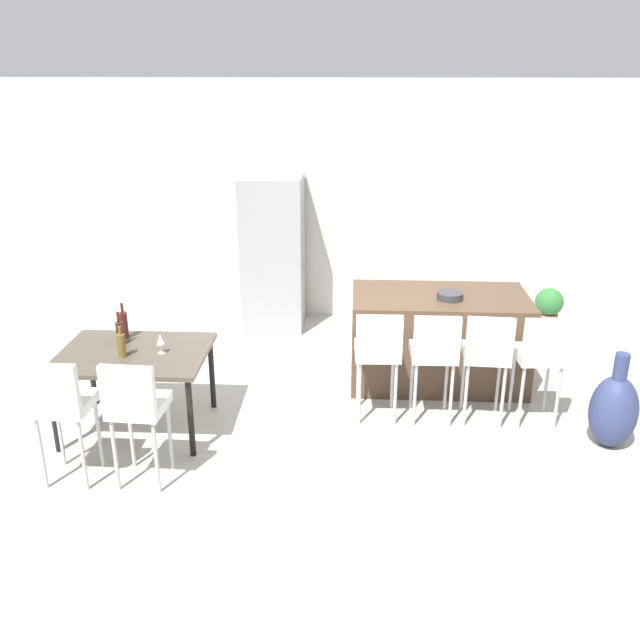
# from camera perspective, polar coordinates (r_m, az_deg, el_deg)

# --- Properties ---
(ground_plane) EXTENTS (10.00, 10.00, 0.00)m
(ground_plane) POSITION_cam_1_polar(r_m,az_deg,el_deg) (6.34, 4.44, -7.99)
(ground_plane) COLOR #ADA89E
(back_wall) EXTENTS (10.00, 0.12, 2.90)m
(back_wall) POSITION_cam_1_polar(r_m,az_deg,el_deg) (8.38, 4.40, 9.83)
(back_wall) COLOR beige
(back_wall) RESTS_ON ground_plane
(kitchen_island) EXTENTS (1.73, 0.94, 0.92)m
(kitchen_island) POSITION_cam_1_polar(r_m,az_deg,el_deg) (6.89, 9.94, -1.54)
(kitchen_island) COLOR #4C3828
(kitchen_island) RESTS_ON ground_plane
(bar_chair_left) EXTENTS (0.42, 0.42, 1.05)m
(bar_chair_left) POSITION_cam_1_polar(r_m,az_deg,el_deg) (5.96, 4.94, -2.45)
(bar_chair_left) COLOR silver
(bar_chair_left) RESTS_ON ground_plane
(bar_chair_middle) EXTENTS (0.41, 0.41, 1.05)m
(bar_chair_middle) POSITION_cam_1_polar(r_m,az_deg,el_deg) (6.00, 9.67, -2.53)
(bar_chair_middle) COLOR silver
(bar_chair_middle) RESTS_ON ground_plane
(bar_chair_right) EXTENTS (0.43, 0.43, 1.05)m
(bar_chair_right) POSITION_cam_1_polar(r_m,az_deg,el_deg) (6.07, 13.96, -2.59)
(bar_chair_right) COLOR silver
(bar_chair_right) RESTS_ON ground_plane
(bar_chair_far) EXTENTS (0.42, 0.42, 1.05)m
(bar_chair_far) POSITION_cam_1_polar(r_m,az_deg,el_deg) (6.18, 18.25, -2.63)
(bar_chair_far) COLOR silver
(bar_chair_far) RESTS_ON ground_plane
(dining_table) EXTENTS (1.27, 0.96, 0.74)m
(dining_table) POSITION_cam_1_polar(r_m,az_deg,el_deg) (6.02, -15.49, -3.19)
(dining_table) COLOR #4C4238
(dining_table) RESTS_ON ground_plane
(dining_chair_near) EXTENTS (0.41, 0.41, 1.05)m
(dining_chair_near) POSITION_cam_1_polar(r_m,az_deg,el_deg) (5.41, -21.13, -6.46)
(dining_chair_near) COLOR silver
(dining_chair_near) RESTS_ON ground_plane
(dining_chair_far) EXTENTS (0.42, 0.42, 1.05)m
(dining_chair_far) POSITION_cam_1_polar(r_m,az_deg,el_deg) (5.21, -15.39, -6.84)
(dining_chair_far) COLOR silver
(dining_chair_far) RESTS_ON ground_plane
(wine_bottle_corner) EXTENTS (0.07, 0.07, 0.34)m
(wine_bottle_corner) POSITION_cam_1_polar(r_m,az_deg,el_deg) (6.26, -16.29, -0.39)
(wine_bottle_corner) COLOR #471E19
(wine_bottle_corner) RESTS_ON dining_table
(wine_bottle_inner) EXTENTS (0.07, 0.07, 0.28)m
(wine_bottle_inner) POSITION_cam_1_polar(r_m,az_deg,el_deg) (5.88, -16.48, -2.05)
(wine_bottle_inner) COLOR brown
(wine_bottle_inner) RESTS_ON dining_table
(wine_bottle_right) EXTENTS (0.06, 0.06, 0.31)m
(wine_bottle_right) POSITION_cam_1_polar(r_m,az_deg,el_deg) (6.14, -16.62, -1.03)
(wine_bottle_right) COLOR #471E19
(wine_bottle_right) RESTS_ON dining_table
(wine_glass_left) EXTENTS (0.07, 0.07, 0.17)m
(wine_glass_left) POSITION_cam_1_polar(r_m,az_deg,el_deg) (5.87, -13.38, -1.63)
(wine_glass_left) COLOR silver
(wine_glass_left) RESTS_ON dining_table
(refrigerator) EXTENTS (0.72, 0.68, 1.84)m
(refrigerator) POSITION_cam_1_polar(r_m,az_deg,el_deg) (8.13, -3.99, 5.65)
(refrigerator) COLOR #939699
(refrigerator) RESTS_ON ground_plane
(fruit_bowl) EXTENTS (0.25, 0.25, 0.07)m
(fruit_bowl) POSITION_cam_1_polar(r_m,az_deg,el_deg) (6.62, 10.95, 2.02)
(fruit_bowl) COLOR #333338
(fruit_bowl) RESTS_ON kitchen_island
(floor_vase) EXTENTS (0.39, 0.39, 0.85)m
(floor_vase) POSITION_cam_1_polar(r_m,az_deg,el_deg) (6.21, 23.62, -7.01)
(floor_vase) COLOR navy
(floor_vase) RESTS_ON ground_plane
(potted_plant) EXTENTS (0.33, 0.33, 0.54)m
(potted_plant) POSITION_cam_1_polar(r_m,az_deg,el_deg) (8.57, 18.80, 1.05)
(potted_plant) COLOR #996B4C
(potted_plant) RESTS_ON ground_plane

